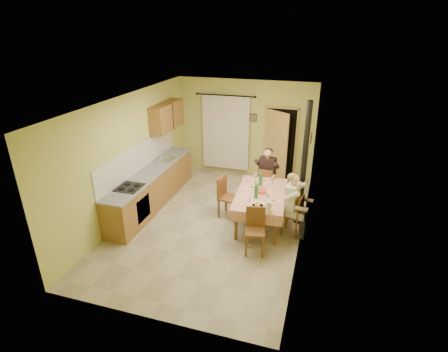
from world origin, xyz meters
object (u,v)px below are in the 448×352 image
(chair_far, at_px, (266,191))
(chair_left, at_px, (229,205))
(chair_near, at_px, (255,239))
(chair_right, at_px, (292,222))
(dining_table, at_px, (260,208))
(stove_flue, at_px, (302,181))
(man_right, at_px, (294,198))
(man_far, at_px, (267,169))

(chair_far, relative_size, chair_left, 0.95)
(chair_near, xyz_separation_m, chair_right, (0.63, 0.86, -0.00))
(dining_table, xyz_separation_m, stove_flue, (0.84, 0.32, 0.65))
(chair_near, bearing_deg, man_right, -136.55)
(chair_far, relative_size, stove_flue, 0.33)
(man_far, height_order, man_right, same)
(chair_near, bearing_deg, chair_far, -95.94)
(dining_table, bearing_deg, chair_right, -22.76)
(chair_right, height_order, man_far, man_far)
(chair_far, bearing_deg, man_right, -53.00)
(chair_near, xyz_separation_m, man_right, (0.62, 0.86, 0.59))
(dining_table, distance_m, chair_right, 0.79)
(chair_near, bearing_deg, stove_flue, -127.96)
(dining_table, bearing_deg, chair_far, 89.93)
(chair_far, xyz_separation_m, man_right, (0.81, -1.34, 0.59))
(dining_table, xyz_separation_m, chair_left, (-0.78, 0.11, -0.09))
(chair_right, relative_size, man_right, 0.67)
(chair_near, xyz_separation_m, stove_flue, (0.73, 1.43, 0.74))
(stove_flue, bearing_deg, chair_left, -172.48)
(chair_left, relative_size, stove_flue, 0.35)
(dining_table, relative_size, chair_right, 2.05)
(chair_far, xyz_separation_m, man_far, (0.00, 0.01, 0.59))
(chair_near, height_order, stove_flue, stove_flue)
(chair_near, relative_size, chair_left, 0.95)
(man_far, bearing_deg, stove_flue, -34.51)
(chair_near, distance_m, chair_left, 1.51)
(chair_far, bearing_deg, man_far, 90.00)
(man_right, bearing_deg, chair_left, 87.80)
(man_right, bearing_deg, man_far, 41.85)
(man_far, relative_size, stove_flue, 0.50)
(chair_near, bearing_deg, chair_left, -64.62)
(dining_table, xyz_separation_m, chair_right, (0.74, -0.25, -0.09))
(chair_right, height_order, man_right, man_right)
(chair_far, relative_size, man_right, 0.67)
(chair_near, distance_m, man_far, 2.30)
(dining_table, bearing_deg, chair_left, 167.94)
(chair_far, height_order, man_right, man_right)
(chair_far, height_order, chair_left, chair_left)
(dining_table, bearing_deg, stove_flue, 16.73)
(man_right, bearing_deg, chair_near, 155.37)
(dining_table, height_order, man_far, man_far)
(chair_far, height_order, stove_flue, stove_flue)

